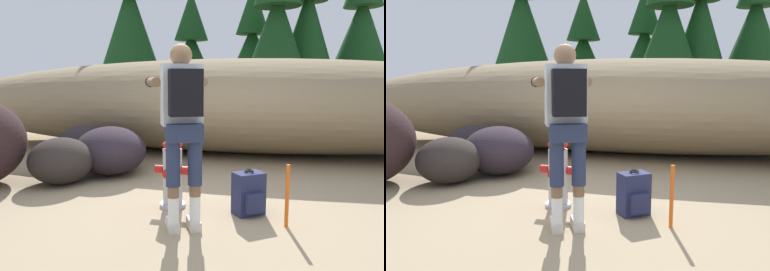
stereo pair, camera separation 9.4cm
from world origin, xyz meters
TOP-DOWN VIEW (x-y plane):
  - ground_plane at (0.00, 0.00)m, footprint 56.00×56.00m
  - dirt_embankment at (0.00, 3.74)m, footprint 12.74×3.20m
  - fire_hydrant at (-0.22, 0.21)m, footprint 0.39×0.34m
  - utility_worker at (0.04, -0.33)m, footprint 0.77×1.04m
  - spare_backpack at (0.61, 0.16)m, footprint 0.36×0.36m
  - boulder_mid at (-1.93, 0.78)m, footprint 1.13×1.14m
  - boulder_small at (-1.52, 1.43)m, footprint 1.51×1.56m
  - boulder_outlier at (-2.20, 1.85)m, footprint 1.07×1.05m
  - pine_tree_far_left at (-4.26, 8.99)m, footprint 2.04×2.04m
  - pine_tree_left at (-2.58, 11.12)m, footprint 2.04×2.04m
  - pine_tree_center at (-0.21, 11.05)m, footprint 1.92×1.92m
  - pine_tree_right at (0.72, 8.88)m, footprint 2.27×2.27m
  - pine_tree_far_right at (1.70, 9.71)m, footprint 1.86×1.86m
  - pine_tree_ridge_end at (3.47, 10.34)m, footprint 1.94×1.94m
  - survey_stake at (0.99, -0.09)m, footprint 0.04×0.04m

SIDE VIEW (x-z plane):
  - ground_plane at x=0.00m, z-range -0.04..0.00m
  - spare_backpack at x=0.61m, z-range -0.02..0.45m
  - survey_stake at x=0.99m, z-range 0.00..0.60m
  - boulder_mid at x=-1.93m, z-range 0.00..0.62m
  - boulder_outlier at x=-2.20m, z-range 0.00..0.65m
  - boulder_small at x=-1.52m, z-range 0.00..0.70m
  - fire_hydrant at x=-0.22m, z-range -0.03..0.76m
  - dirt_embankment at x=0.00m, z-range 0.00..1.78m
  - utility_worker at x=0.04m, z-range 0.23..1.93m
  - pine_tree_left at x=-2.58m, z-range 0.19..5.01m
  - pine_tree_center at x=-0.21m, z-range 0.29..5.24m
  - pine_tree_right at x=0.72m, z-range 0.08..6.34m
  - pine_tree_ridge_end at x=3.47m, z-range 0.40..6.41m
  - pine_tree_far_right at x=1.70m, z-range 0.30..6.70m
  - pine_tree_far_left at x=-4.26m, z-range 0.43..7.15m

